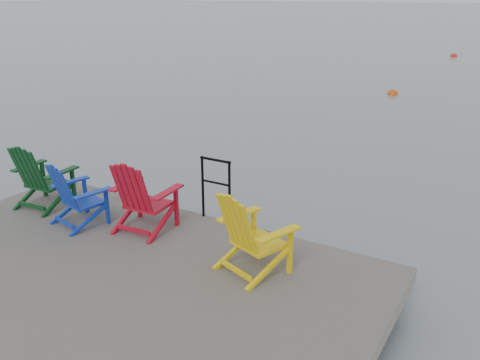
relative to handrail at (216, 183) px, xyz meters
The scene contains 9 objects.
ground 2.67m from the handrail, 95.83° to the right, with size 400.00×400.00×0.00m, color slate.
dock 2.56m from the handrail, 95.83° to the right, with size 6.00×5.00×1.40m.
handrail is the anchor object (origin of this frame).
chair_green 2.64m from the handrail, 159.35° to the right, with size 0.81×0.76×0.98m.
chair_blue 1.91m from the handrail, 144.73° to the right, with size 0.82×0.78×0.90m.
chair_red 1.02m from the handrail, 129.61° to the right, with size 0.83×0.77×1.00m.
chair_yellow 1.49m from the handrail, 41.83° to the right, with size 0.94×0.90×0.98m.
buoy_a 13.39m from the handrail, 94.26° to the left, with size 0.38×0.38×0.38m, color #D0470C.
buoy_b 26.95m from the handrail, 92.20° to the left, with size 0.38×0.38×0.38m, color red.
Camera 1 is at (3.85, -3.00, 3.51)m, focal length 38.00 mm.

